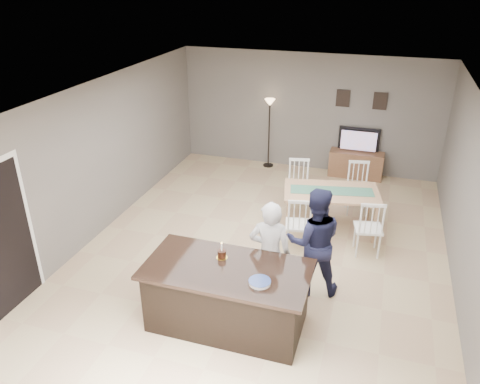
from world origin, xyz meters
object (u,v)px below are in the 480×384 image
(tv_console, at_px, (356,164))
(television, at_px, (359,140))
(woman, at_px, (270,254))
(dining_table, at_px, (331,198))
(plate_stack, at_px, (260,282))
(birthday_cake, at_px, (222,254))
(man, at_px, (314,242))
(kitchen_island, at_px, (227,296))
(floor_lamp, at_px, (270,115))

(tv_console, distance_m, television, 0.57)
(television, height_order, woman, woman)
(dining_table, bearing_deg, plate_stack, -110.03)
(birthday_cake, bearing_deg, man, 38.81)
(kitchen_island, xyz_separation_m, birthday_cake, (-0.14, 0.20, 0.50))
(kitchen_island, bearing_deg, plate_stack, -21.11)
(woman, relative_size, dining_table, 0.74)
(man, height_order, birthday_cake, man)
(tv_console, xyz_separation_m, dining_table, (-0.24, -2.61, 0.35))
(woman, height_order, birthday_cake, woman)
(man, distance_m, dining_table, 1.89)
(dining_table, bearing_deg, tv_console, 73.06)
(television, distance_m, birthday_cake, 5.60)
(tv_console, xyz_separation_m, man, (-0.25, -4.49, 0.53))
(floor_lamp, bearing_deg, tv_console, -0.55)
(tv_console, xyz_separation_m, television, (0.00, 0.07, 0.56))
(tv_console, relative_size, woman, 0.75)
(woman, bearing_deg, birthday_cake, 31.27)
(plate_stack, bearing_deg, man, 70.09)
(man, xyz_separation_m, birthday_cake, (-1.09, -0.88, 0.12))
(man, height_order, plate_stack, man)
(man, distance_m, plate_stack, 1.35)
(television, relative_size, floor_lamp, 0.55)
(kitchen_island, height_order, tv_console, kitchen_island)
(kitchen_island, distance_m, man, 1.49)
(plate_stack, bearing_deg, woman, 95.58)
(woman, bearing_deg, television, -105.34)
(woman, bearing_deg, plate_stack, 89.19)
(woman, xyz_separation_m, plate_stack, (0.08, -0.82, 0.12))
(birthday_cake, xyz_separation_m, floor_lamp, (-0.73, 5.39, 0.32))
(birthday_cake, distance_m, dining_table, 2.98)
(tv_console, relative_size, dining_table, 0.56)
(kitchen_island, distance_m, birthday_cake, 0.56)
(woman, height_order, floor_lamp, floor_lamp)
(television, xyz_separation_m, plate_stack, (-0.71, -5.83, 0.06))
(dining_table, bearing_deg, man, -101.81)
(kitchen_island, bearing_deg, floor_lamp, 98.88)
(television, height_order, floor_lamp, floor_lamp)
(kitchen_island, xyz_separation_m, plate_stack, (0.49, -0.19, 0.47))
(tv_console, xyz_separation_m, birthday_cake, (-1.34, -5.37, 0.66))
(floor_lamp, bearing_deg, woman, -75.49)
(television, bearing_deg, plate_stack, 83.06)
(floor_lamp, bearing_deg, man, -67.99)
(television, bearing_deg, dining_table, 84.81)
(kitchen_island, bearing_deg, birthday_cake, 124.42)
(dining_table, xyz_separation_m, floor_lamp, (-1.83, 2.63, 0.63))
(plate_stack, height_order, dining_table, dining_table)
(man, height_order, floor_lamp, man)
(tv_console, bearing_deg, dining_table, -95.33)
(woman, height_order, dining_table, woman)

